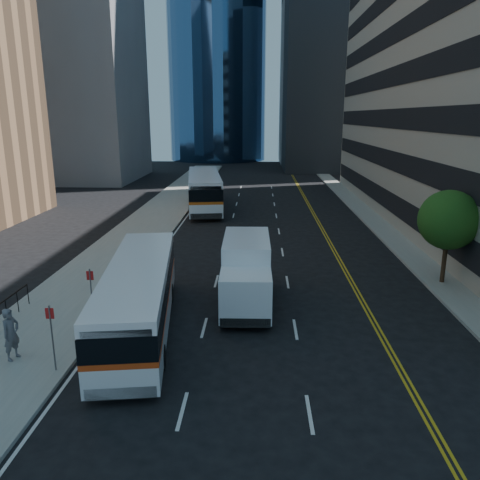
# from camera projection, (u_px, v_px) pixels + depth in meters

# --- Properties ---
(ground) EXTENTS (160.00, 160.00, 0.00)m
(ground) POSITION_uv_depth(u_px,v_px,m) (286.00, 351.00, 18.48)
(ground) COLOR black
(ground) RESTS_ON ground
(sidewalk_west) EXTENTS (5.00, 90.00, 0.15)m
(sidewalk_west) POSITION_uv_depth(u_px,v_px,m) (157.00, 216.00, 43.01)
(sidewalk_west) COLOR gray
(sidewalk_west) RESTS_ON ground
(sidewalk_east) EXTENTS (2.00, 90.00, 0.15)m
(sidewalk_east) POSITION_uv_depth(u_px,v_px,m) (371.00, 218.00, 42.25)
(sidewalk_east) COLOR gray
(sidewalk_east) RESTS_ON ground
(midrise_west) EXTENTS (18.00, 18.00, 35.00)m
(midrise_west) POSITION_uv_depth(u_px,v_px,m) (68.00, 53.00, 65.31)
(midrise_west) COLOR gray
(midrise_west) RESTS_ON ground
(street_tree) EXTENTS (3.20, 3.20, 5.10)m
(street_tree) POSITION_uv_depth(u_px,v_px,m) (449.00, 220.00, 24.92)
(street_tree) COLOR #332114
(street_tree) RESTS_ON sidewalk_east
(bus_front) EXTENTS (3.99, 11.62, 2.94)m
(bus_front) POSITION_uv_depth(u_px,v_px,m) (139.00, 295.00, 19.93)
(bus_front) COLOR white
(bus_front) RESTS_ON ground
(bus_rear) EXTENTS (4.81, 13.90, 3.51)m
(bus_rear) POSITION_uv_depth(u_px,v_px,m) (204.00, 190.00, 46.59)
(bus_rear) COLOR white
(bus_rear) RESTS_ON ground
(box_truck) EXTENTS (2.38, 6.64, 3.16)m
(box_truck) POSITION_uv_depth(u_px,v_px,m) (246.00, 271.00, 22.79)
(box_truck) COLOR white
(box_truck) RESTS_ON ground
(pedestrian) EXTENTS (0.68, 0.84, 2.01)m
(pedestrian) POSITION_uv_depth(u_px,v_px,m) (11.00, 334.00, 17.38)
(pedestrian) COLOR #595A60
(pedestrian) RESTS_ON sidewalk_west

